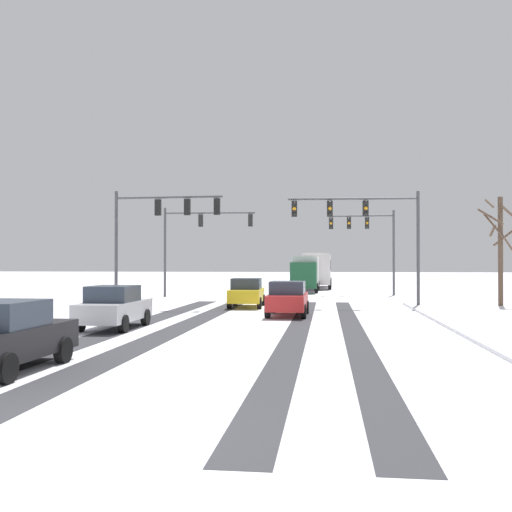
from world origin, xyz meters
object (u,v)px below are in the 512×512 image
object	(u,v)px
traffic_signal_far_left	(196,233)
box_truck_delivery	(305,273)
traffic_signal_near_left	(158,221)
car_silver_third	(114,307)
car_red_second	(288,298)
bare_tree_sidewalk_far	(500,245)
car_yellow_cab_lead	(247,293)
car_black_fourth	(3,336)
bus_oncoming	(318,268)
traffic_signal_far_right	(367,233)
traffic_signal_near_right	(365,221)

from	to	relation	value
traffic_signal_far_left	box_truck_delivery	distance (m)	11.92
traffic_signal_near_left	car_silver_third	distance (m)	11.16
car_red_second	bare_tree_sidewalk_far	bearing A→B (deg)	34.25
traffic_signal_near_left	bare_tree_sidewalk_far	bearing A→B (deg)	10.99
car_yellow_cab_lead	car_black_fourth	distance (m)	20.07
bus_oncoming	bare_tree_sidewalk_far	distance (m)	25.51
traffic_signal_far_right	car_black_fourth	bearing A→B (deg)	-107.38
bus_oncoming	bare_tree_sidewalk_far	xyz separation A→B (m)	(10.82, -23.05, 1.53)
traffic_signal_near_right	bus_oncoming	xyz separation A→B (m)	(-3.00, 24.89, -2.84)
traffic_signal_near_left	car_yellow_cab_lead	bearing A→B (deg)	9.36
bus_oncoming	bare_tree_sidewalk_far	size ratio (longest dim) A/B	1.75
traffic_signal_far_right	car_red_second	xyz separation A→B (m)	(-4.91, -18.41, -3.94)
car_black_fourth	bus_oncoming	xyz separation A→B (m)	(6.44, 45.86, 1.18)
traffic_signal_far_right	box_truck_delivery	bearing A→B (deg)	136.20
traffic_signal_near_left	car_yellow_cab_lead	world-z (taller)	traffic_signal_near_left
car_red_second	car_black_fourth	distance (m)	15.78
car_red_second	box_truck_delivery	bearing A→B (deg)	90.04
traffic_signal_near_right	car_silver_third	size ratio (longest dim) A/B	1.80
traffic_signal_near_left	car_red_second	distance (m)	9.48
traffic_signal_near_right	box_truck_delivery	xyz separation A→B (m)	(-3.97, 16.96, -3.20)
traffic_signal_far_right	traffic_signal_near_left	world-z (taller)	same
bus_oncoming	bare_tree_sidewalk_far	bearing A→B (deg)	-64.86
car_yellow_cab_lead	bare_tree_sidewalk_far	bearing A→B (deg)	11.54
car_black_fourth	box_truck_delivery	distance (m)	38.33
car_yellow_cab_lead	box_truck_delivery	bearing A→B (deg)	81.77
traffic_signal_far_right	bare_tree_sidewalk_far	world-z (taller)	traffic_signal_far_right
car_silver_third	car_black_fourth	size ratio (longest dim) A/B	0.99
traffic_signal_far_right	car_black_fourth	distance (m)	35.02
car_silver_third	car_black_fourth	world-z (taller)	same
traffic_signal_near_right	car_silver_third	distance (m)	16.37
car_black_fourth	bus_oncoming	bearing A→B (deg)	82.00
car_yellow_cab_lead	car_black_fourth	bearing A→B (deg)	-98.19
car_red_second	box_truck_delivery	distance (m)	23.15
car_red_second	bare_tree_sidewalk_far	xyz separation A→B (m)	(11.77, 8.01, 2.71)
car_yellow_cab_lead	bare_tree_sidewalk_far	world-z (taller)	bare_tree_sidewalk_far
traffic_signal_near_right	box_truck_delivery	bearing A→B (deg)	103.19
traffic_signal_near_left	car_red_second	bearing A→B (deg)	-29.79
traffic_signal_near_left	car_yellow_cab_lead	size ratio (longest dim) A/B	1.56
traffic_signal_near_right	car_black_fourth	world-z (taller)	traffic_signal_near_right
car_red_second	bus_oncoming	bearing A→B (deg)	88.24
car_black_fourth	box_truck_delivery	size ratio (longest dim) A/B	0.56
car_yellow_cab_lead	car_black_fourth	size ratio (longest dim) A/B	1.01
car_black_fourth	traffic_signal_far_right	bearing A→B (deg)	72.62
traffic_signal_far_right	bus_oncoming	bearing A→B (deg)	107.35
bus_oncoming	box_truck_delivery	xyz separation A→B (m)	(-0.97, -7.93, -0.36)
traffic_signal_far_left	car_black_fourth	xyz separation A→B (m)	(2.11, -29.26, -3.85)
box_truck_delivery	bare_tree_sidewalk_far	bearing A→B (deg)	-52.07
bus_oncoming	box_truck_delivery	bearing A→B (deg)	-96.98
traffic_signal_near_right	bare_tree_sidewalk_far	xyz separation A→B (m)	(7.82, 1.83, -1.31)
bare_tree_sidewalk_far	traffic_signal_near_right	bearing A→B (deg)	-166.81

